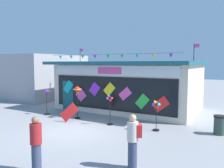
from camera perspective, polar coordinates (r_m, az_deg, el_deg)
ground_plane at (r=11.28m, az=-9.20°, el=-11.40°), size 80.00×80.00×0.00m
kite_shop_building at (r=16.27m, az=4.19°, el=-0.21°), size 9.58×6.21×4.38m
wind_spinner_far_left at (r=14.73m, az=-15.58°, el=-3.37°), size 0.58×0.36×1.57m
wind_spinner_left at (r=13.40m, az=-8.61°, el=-2.30°), size 0.33×0.33×1.87m
wind_spinner_center_left at (r=11.93m, az=-0.54°, el=-5.80°), size 0.32×0.30×1.57m
wind_spinner_center_right at (r=11.10m, az=10.91°, el=-6.71°), size 0.37×0.31×1.46m
person_near_camera at (r=7.17m, az=5.29°, el=-13.71°), size 0.48×0.40×1.68m
person_mid_plaza at (r=7.27m, az=-18.32°, el=-13.96°), size 0.34×0.34×1.68m
trash_bin at (r=11.55m, az=25.11°, el=-9.18°), size 0.52×0.52×0.87m
display_kite_on_ground at (r=12.78m, az=-10.57°, el=-6.93°), size 1.09×0.32×1.09m
neighbour_building at (r=23.75m, az=-18.70°, el=1.95°), size 7.90×6.96×3.95m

